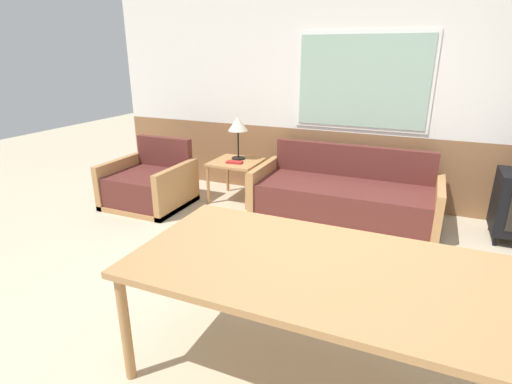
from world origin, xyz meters
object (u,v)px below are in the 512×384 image
(side_table, at_px, (236,167))
(table_lamp, at_px, (238,126))
(couch, at_px, (344,198))
(dining_table, at_px, (324,274))
(armchair, at_px, (149,186))

(side_table, height_order, table_lamp, table_lamp)
(couch, height_order, dining_table, couch)
(couch, distance_m, side_table, 1.42)
(armchair, distance_m, table_lamp, 1.34)
(table_lamp, bearing_deg, couch, -6.08)
(table_lamp, height_order, dining_table, table_lamp)
(couch, distance_m, armchair, 2.39)
(side_table, bearing_deg, couch, -1.93)
(table_lamp, relative_size, dining_table, 0.25)
(couch, relative_size, table_lamp, 3.76)
(armchair, height_order, table_lamp, table_lamp)
(couch, relative_size, armchair, 2.19)
(side_table, height_order, dining_table, dining_table)
(couch, xyz_separation_m, dining_table, (0.36, -2.44, 0.43))
(couch, bearing_deg, table_lamp, 173.92)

